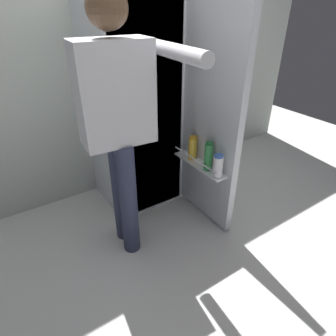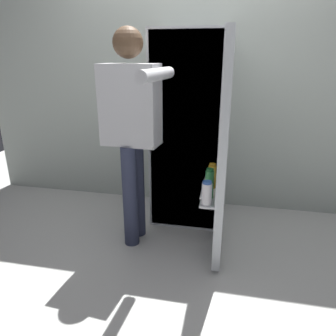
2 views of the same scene
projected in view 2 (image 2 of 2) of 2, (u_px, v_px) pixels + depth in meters
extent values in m
plane|color=silver|center=(177.00, 243.00, 2.63)|extent=(6.56, 6.56, 0.00)
cube|color=beige|center=(194.00, 82.00, 3.01)|extent=(4.40, 0.10, 2.48)
cube|color=silver|center=(189.00, 130.00, 2.84)|extent=(0.61, 0.57, 1.69)
cube|color=white|center=(184.00, 138.00, 2.58)|extent=(0.57, 0.01, 1.65)
cube|color=white|center=(185.00, 136.00, 2.62)|extent=(0.53, 0.09, 0.01)
cube|color=silver|center=(224.00, 151.00, 2.24)|extent=(0.06, 0.59, 1.62)
cube|color=white|center=(210.00, 193.00, 2.37)|extent=(0.11, 0.52, 0.01)
cylinder|color=silver|center=(204.00, 185.00, 2.36)|extent=(0.01, 0.50, 0.01)
cylinder|color=green|center=(209.00, 185.00, 2.24)|extent=(0.06, 0.06, 0.20)
cylinder|color=#195B28|center=(210.00, 170.00, 2.21)|extent=(0.05, 0.05, 0.02)
cylinder|color=gold|center=(212.00, 177.00, 2.43)|extent=(0.07, 0.07, 0.18)
cylinder|color=#BC8419|center=(213.00, 165.00, 2.39)|extent=(0.05, 0.05, 0.02)
cylinder|color=white|center=(207.00, 194.00, 2.15)|extent=(0.07, 0.07, 0.16)
cylinder|color=#335BB2|center=(207.00, 182.00, 2.12)|extent=(0.06, 0.06, 0.02)
cylinder|color=gold|center=(177.00, 130.00, 2.62)|extent=(0.10, 0.10, 0.07)
cylinder|color=#2D334C|center=(137.00, 190.00, 2.63)|extent=(0.12, 0.12, 0.84)
cylinder|color=#2D334C|center=(130.00, 197.00, 2.49)|extent=(0.12, 0.12, 0.84)
cube|color=silver|center=(130.00, 105.00, 2.32)|extent=(0.45, 0.26, 0.59)
sphere|color=brown|center=(128.00, 42.00, 2.17)|extent=(0.22, 0.22, 0.22)
cylinder|color=silver|center=(141.00, 104.00, 2.52)|extent=(0.08, 0.08, 0.56)
cylinder|color=silver|center=(156.00, 75.00, 1.97)|extent=(0.13, 0.56, 0.08)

